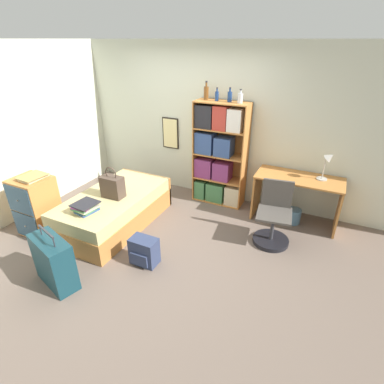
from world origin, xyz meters
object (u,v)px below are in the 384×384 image
bottle_green (206,92)px  desk (297,191)px  bed (115,209)px  book_stack_on_bed (86,207)px  handbag (113,187)px  bottle_brown (217,96)px  suitcase (54,262)px  bookcase (218,155)px  desk_lamp (328,161)px  desk_chair (273,224)px  waste_bin (293,216)px  dresser (36,206)px  bottle_blue (240,98)px  magazine_pile_on_dresser (33,177)px  backpack (144,251)px

bottle_green → desk: (1.61, -0.16, -1.31)m
bed → book_stack_on_bed: (0.00, -0.56, 0.33)m
handbag → bottle_brown: (1.02, 1.45, 1.14)m
suitcase → bottle_brown: (0.87, 2.74, 1.51)m
bottle_brown → bookcase: bearing=-7.3°
bed → desk_lamp: 3.23m
bed → desk_chair: desk_chair is taller
book_stack_on_bed → waste_bin: size_ratio=1.47×
book_stack_on_bed → bottle_brown: 2.54m
dresser → bottle_brown: size_ratio=4.29×
bottle_brown → desk_chair: (1.22, -0.79, -1.54)m
bookcase → bottle_blue: bottle_blue is taller
bottle_brown → desk_lamp: bearing=-1.2°
magazine_pile_on_dresser → backpack: 1.89m
book_stack_on_bed → desk: (2.48, 1.85, -0.05)m
dresser → backpack: size_ratio=2.39×
magazine_pile_on_dresser → bottle_brown: size_ratio=1.76×
bookcase → backpack: size_ratio=4.78×
handbag → suitcase: bearing=-83.7°
bookcase → waste_bin: size_ratio=7.52×
magazine_pile_on_dresser → desk: (3.31, 1.92, -0.36)m
handbag → desk_lamp: size_ratio=1.07×
book_stack_on_bed → suitcase: (0.20, -0.78, -0.28)m
handbag → bottle_brown: size_ratio=2.33×
desk → desk_chair: size_ratio=1.44×
suitcase → waste_bin: size_ratio=3.20×
desk → bed: bearing=-152.7°
magazine_pile_on_dresser → backpack: (1.75, 0.04, -0.71)m
bed → waste_bin: bed is taller
bottle_blue → desk_chair: 1.92m
suitcase → bottle_blue: bottle_blue is taller
dresser → desk_lamp: bearing=28.8°
bed → dresser: dresser is taller
handbag → suitcase: handbag is taller
bottle_green → bottle_blue: (0.58, -0.07, -0.03)m
magazine_pile_on_dresser → bottle_blue: 3.17m
book_stack_on_bed → desk_chair: size_ratio=0.38×
magazine_pile_on_dresser → desk_chair: 3.41m
suitcase → bottle_green: bearing=76.5°
backpack → waste_bin: bearing=49.4°
bottle_blue → waste_bin: size_ratio=0.88×
book_stack_on_bed → bottle_blue: 2.72m
bookcase → bottle_green: (-0.26, 0.06, 0.99)m
dresser → waste_bin: 3.88m
book_stack_on_bed → dresser: size_ratio=0.39×
magazine_pile_on_dresser → bottle_blue: (2.27, 2.01, 0.92)m
dresser → backpack: (1.80, 0.07, -0.26)m
bottle_green → waste_bin: bottle_green is taller
bed → bottle_blue: bearing=43.4°
magazine_pile_on_dresser → bookcase: bookcase is taller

